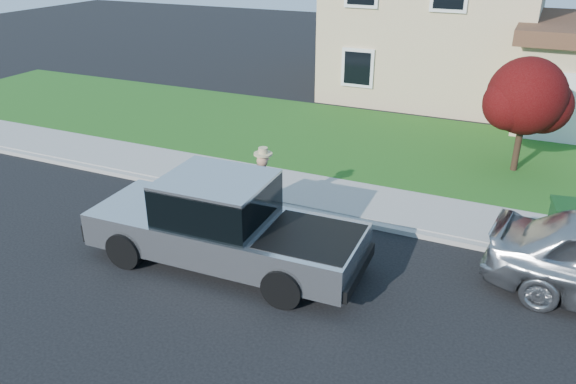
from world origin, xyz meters
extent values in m
plane|color=black|center=(0.00, 0.00, 0.00)|extent=(80.00, 80.00, 0.00)
cube|color=gray|center=(1.00, 2.90, 0.06)|extent=(40.00, 0.20, 0.12)
cube|color=gray|center=(1.00, 4.00, 0.07)|extent=(40.00, 2.00, 0.15)
cube|color=#1C5117|center=(1.00, 8.50, 0.05)|extent=(40.00, 7.00, 0.10)
cube|color=tan|center=(0.00, 17.00, 3.20)|extent=(8.00, 9.00, 6.40)
cube|color=black|center=(-2.20, 12.45, 1.60)|extent=(1.30, 0.10, 1.50)
cylinder|color=black|center=(-2.86, -0.90, 0.40)|extent=(0.81, 0.32, 0.80)
cylinder|color=black|center=(-2.91, 0.95, 0.40)|extent=(0.81, 0.32, 0.80)
cylinder|color=black|center=(0.71, -0.80, 0.40)|extent=(0.81, 0.32, 0.80)
cylinder|color=black|center=(0.65, 1.05, 0.40)|extent=(0.81, 0.32, 0.80)
cube|color=#B6B8BD|center=(-1.03, 0.08, 0.69)|extent=(5.79, 2.17, 0.72)
cube|color=black|center=(-1.18, 0.07, 1.46)|extent=(2.16, 1.93, 0.85)
cube|color=#B6B8BD|center=(-1.18, 0.07, 1.90)|extent=(2.16, 1.93, 0.08)
cube|color=black|center=(0.88, 0.13, 1.04)|extent=(1.86, 1.76, 0.06)
cube|color=black|center=(-3.92, -0.01, 0.55)|extent=(0.17, 1.91, 0.40)
cube|color=black|center=(1.87, 0.16, 0.50)|extent=(0.17, 1.91, 0.25)
cube|color=black|center=(-2.01, 1.14, 1.36)|extent=(0.13, 0.22, 0.18)
imported|color=tan|center=(-1.24, 2.31, 0.83)|extent=(0.68, 0.52, 1.66)
cylinder|color=tan|center=(-1.24, 2.31, 1.68)|extent=(0.44, 0.44, 0.04)
cylinder|color=tan|center=(-1.24, 2.31, 1.75)|extent=(0.22, 0.22, 0.16)
cylinder|color=black|center=(4.14, 7.85, 0.85)|extent=(0.19, 0.19, 1.50)
sphere|color=#430E0E|center=(4.14, 7.85, 2.30)|extent=(2.15, 2.15, 2.15)
sphere|color=#430E0E|center=(4.61, 8.13, 2.02)|extent=(1.59, 1.59, 1.59)
sphere|color=#430E0E|center=(3.76, 7.57, 2.11)|extent=(1.50, 1.50, 1.50)
cube|color=#0E3511|center=(5.44, 3.10, 0.70)|extent=(0.78, 0.87, 1.10)
cube|color=#0E3511|center=(5.44, 3.10, 1.30)|extent=(0.85, 0.94, 0.09)
camera|label=1|loc=(4.39, -8.71, 6.38)|focal=35.00mm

